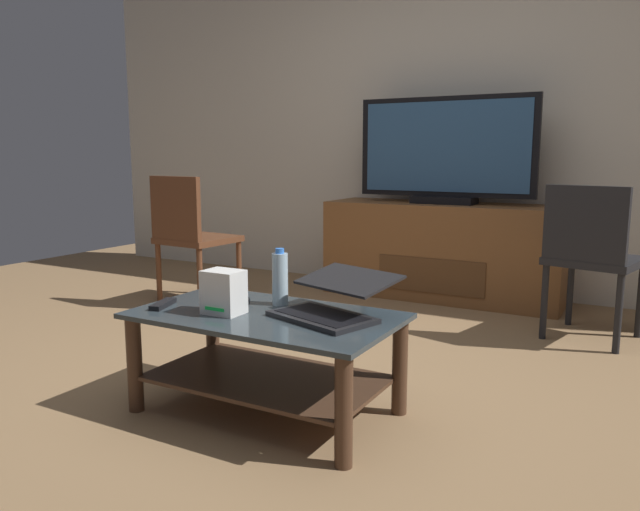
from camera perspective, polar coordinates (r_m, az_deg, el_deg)
ground_plane at (r=2.80m, az=-2.20°, el=-11.58°), size 7.68×7.68×0.00m
back_wall at (r=4.69m, az=12.48°, el=14.02°), size 6.40×0.12×2.80m
coffee_table at (r=2.41m, az=-5.00°, el=-8.32°), size 1.01×0.57×0.40m
media_cabinet at (r=4.41m, az=11.31°, el=0.43°), size 1.64×0.52×0.66m
television at (r=4.33m, az=11.51°, el=9.32°), size 1.23×0.20×0.72m
dining_chair at (r=3.57m, az=23.78°, el=0.19°), size 0.53×0.53×0.84m
side_chair at (r=4.18m, az=-11.96°, el=2.09°), size 0.47×0.47×0.86m
laptop at (r=2.31m, az=1.19°, el=-4.28°), size 0.47×0.47×0.16m
router_box at (r=2.38m, az=-8.90°, el=-3.35°), size 0.15×0.12×0.17m
water_bottle_near at (r=2.49m, az=-3.72°, el=-2.11°), size 0.06×0.06×0.23m
cell_phone at (r=2.54m, az=-7.38°, el=-4.33°), size 0.13×0.16×0.01m
tv_remote at (r=2.68m, az=-8.36°, el=-3.51°), size 0.09×0.17×0.02m
soundbar_remote at (r=2.55m, az=-14.32°, el=-4.38°), size 0.09×0.17×0.02m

